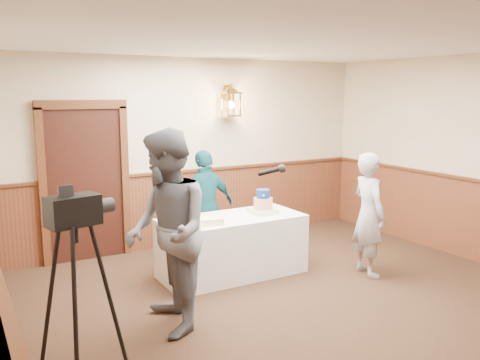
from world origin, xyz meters
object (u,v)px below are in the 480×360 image
object	(u,v)px
sheet_cake_yellow	(206,221)
tv_camera_rig	(79,305)
display_table	(232,246)
baker	(369,214)
interviewer	(167,232)
tiered_cake	(263,204)
sheet_cake_green	(177,221)
assistant_p	(206,206)

from	to	relation	value
sheet_cake_yellow	tv_camera_rig	distance (m)	2.35
display_table	baker	distance (m)	1.76
display_table	interviewer	bearing A→B (deg)	-141.14
display_table	tiered_cake	bearing A→B (deg)	-3.96
interviewer	tv_camera_rig	world-z (taller)	interviewer
display_table	tv_camera_rig	bearing A→B (deg)	-144.02
tiered_cake	baker	world-z (taller)	baker
baker	tv_camera_rig	world-z (taller)	baker
sheet_cake_yellow	tv_camera_rig	bearing A→B (deg)	-140.64
sheet_cake_green	baker	distance (m)	2.38
interviewer	display_table	bearing A→B (deg)	138.42
interviewer	baker	xyz separation A→B (m)	(2.76, 0.18, -0.20)
sheet_cake_green	sheet_cake_yellow	bearing A→B (deg)	-30.51
assistant_p	tv_camera_rig	xyz separation A→B (m)	(-2.20, -2.30, -0.08)
assistant_p	tv_camera_rig	world-z (taller)	tv_camera_rig
display_table	sheet_cake_yellow	size ratio (longest dim) A/B	4.82
tv_camera_rig	sheet_cake_yellow	bearing A→B (deg)	26.31
sheet_cake_yellow	sheet_cake_green	world-z (taller)	sheet_cake_yellow
interviewer	tiered_cake	bearing A→B (deg)	129.73
tiered_cake	assistant_p	size ratio (longest dim) A/B	0.21
sheet_cake_green	interviewer	size ratio (longest dim) A/B	0.14
sheet_cake_green	assistant_p	size ratio (longest dim) A/B	0.18
interviewer	baker	world-z (taller)	interviewer
assistant_p	tv_camera_rig	bearing A→B (deg)	35.51
assistant_p	baker	bearing A→B (deg)	124.53
interviewer	assistant_p	world-z (taller)	interviewer
sheet_cake_yellow	tv_camera_rig	world-z (taller)	tv_camera_rig
display_table	assistant_p	bearing A→B (deg)	93.40
tiered_cake	sheet_cake_green	world-z (taller)	tiered_cake
display_table	assistant_p	xyz separation A→B (m)	(-0.04, 0.67, 0.39)
interviewer	assistant_p	distance (m)	2.11
baker	tiered_cake	bearing A→B (deg)	63.51
sheet_cake_green	display_table	bearing A→B (deg)	-3.08
tiered_cake	sheet_cake_yellow	bearing A→B (deg)	-173.00
display_table	interviewer	size ratio (longest dim) A/B	0.92
display_table	sheet_cake_green	world-z (taller)	sheet_cake_green
assistant_p	tv_camera_rig	size ratio (longest dim) A/B	1.00
sheet_cake_green	tiered_cake	bearing A→B (deg)	-3.41
sheet_cake_yellow	sheet_cake_green	size ratio (longest dim) A/B	1.33
tiered_cake	interviewer	distance (m)	1.98
sheet_cake_yellow	interviewer	size ratio (longest dim) A/B	0.19
sheet_cake_green	baker	world-z (taller)	baker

